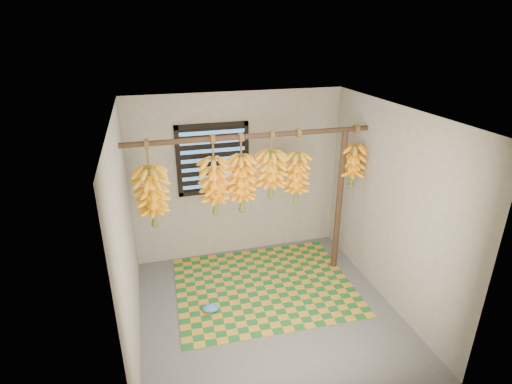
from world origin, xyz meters
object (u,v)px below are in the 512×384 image
object	(u,v)px
banana_bunch_c	(242,184)
support_post	(339,203)
banana_bunch_a	(152,197)
banana_bunch_f	(353,166)
plastic_bag	(211,308)
banana_bunch_d	(271,174)
banana_bunch_e	(297,178)
banana_bunch_b	(215,187)
woven_mat	(264,286)

from	to	relation	value
banana_bunch_c	support_post	bearing A→B (deg)	0.00
banana_bunch_a	banana_bunch_f	bearing A→B (deg)	0.00
banana_bunch_c	banana_bunch_f	distance (m)	1.49
plastic_bag	banana_bunch_d	bearing A→B (deg)	29.32
banana_bunch_c	banana_bunch_d	world-z (taller)	same
banana_bunch_a	banana_bunch_e	bearing A→B (deg)	0.00
banana_bunch_a	banana_bunch_f	size ratio (longest dim) A/B	1.26
banana_bunch_a	banana_bunch_c	world-z (taller)	same
support_post	banana_bunch_a	xyz separation A→B (m)	(-2.41, 0.00, 0.36)
banana_bunch_b	banana_bunch_e	distance (m)	1.05
support_post	banana_bunch_a	size ratio (longest dim) A/B	1.89
banana_bunch_a	plastic_bag	bearing A→B (deg)	-43.46
banana_bunch_b	banana_bunch_d	xyz separation A→B (m)	(0.71, -0.00, 0.08)
woven_mat	support_post	bearing A→B (deg)	9.93
woven_mat	banana_bunch_e	xyz separation A→B (m)	(0.47, 0.19, 1.41)
banana_bunch_c	banana_bunch_a	bearing A→B (deg)	180.00
banana_bunch_a	banana_bunch_e	world-z (taller)	same
woven_mat	banana_bunch_c	world-z (taller)	banana_bunch_c
banana_bunch_b	banana_bunch_d	bearing A→B (deg)	-0.00
banana_bunch_b	banana_bunch_c	distance (m)	0.33
woven_mat	plastic_bag	world-z (taller)	plastic_bag
plastic_bag	banana_bunch_b	world-z (taller)	banana_bunch_b
banana_bunch_a	support_post	bearing A→B (deg)	0.00
plastic_bag	banana_bunch_f	xyz separation A→B (m)	(2.02, 0.51, 1.45)
plastic_bag	banana_bunch_c	size ratio (longest dim) A/B	0.20
banana_bunch_a	woven_mat	bearing A→B (deg)	-8.38
banana_bunch_a	banana_bunch_c	xyz separation A→B (m)	(1.06, 0.00, 0.05)
banana_bunch_b	banana_bunch_f	xyz separation A→B (m)	(1.82, 0.00, 0.09)
plastic_bag	banana_bunch_d	xyz separation A→B (m)	(0.91, 0.51, 1.45)
banana_bunch_a	banana_bunch_c	size ratio (longest dim) A/B	1.06
support_post	banana_bunch_b	xyz separation A→B (m)	(-1.67, 0.00, 0.41)
plastic_bag	banana_bunch_d	world-z (taller)	banana_bunch_d
woven_mat	banana_bunch_f	xyz separation A→B (m)	(1.25, 0.19, 1.50)
support_post	banana_bunch_c	bearing A→B (deg)	180.00
woven_mat	banana_bunch_d	world-z (taller)	banana_bunch_d
support_post	banana_bunch_e	world-z (taller)	banana_bunch_e
woven_mat	banana_bunch_b	size ratio (longest dim) A/B	2.29
banana_bunch_d	banana_bunch_f	distance (m)	1.11
banana_bunch_d	banana_bunch_e	world-z (taller)	same
woven_mat	banana_bunch_f	world-z (taller)	banana_bunch_f
support_post	woven_mat	world-z (taller)	support_post
banana_bunch_e	banana_bunch_f	distance (m)	0.78
banana_bunch_e	banana_bunch_a	bearing A→B (deg)	180.00
banana_bunch_d	support_post	bearing A→B (deg)	0.00
woven_mat	banana_bunch_a	world-z (taller)	banana_bunch_a
support_post	banana_bunch_c	xyz separation A→B (m)	(-1.34, 0.00, 0.42)
banana_bunch_c	banana_bunch_d	bearing A→B (deg)	-0.00
banana_bunch_f	support_post	bearing A→B (deg)	180.00
plastic_bag	banana_bunch_b	bearing A→B (deg)	68.91
banana_bunch_c	banana_bunch_b	bearing A→B (deg)	180.00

